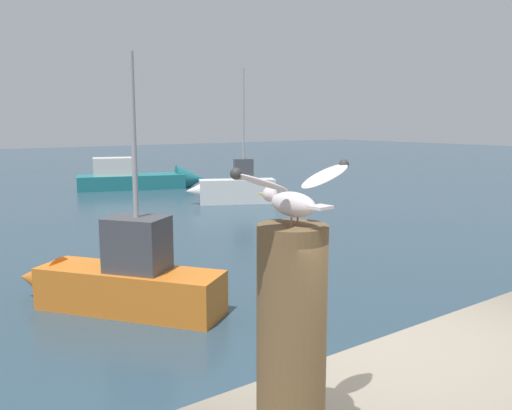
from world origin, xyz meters
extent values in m
cylinder|color=brown|center=(-1.17, -0.52, 2.09)|extent=(0.29, 0.29, 0.95)
cylinder|color=#C66B60|center=(-1.15, -0.53, 2.58)|extent=(0.01, 0.01, 0.04)
cylinder|color=#C66B60|center=(-1.19, -0.53, 2.58)|extent=(0.01, 0.01, 0.04)
ellipsoid|color=silver|center=(-1.17, -0.52, 2.65)|extent=(0.11, 0.24, 0.10)
sphere|color=silver|center=(-1.18, -0.39, 2.68)|extent=(0.06, 0.06, 0.06)
cone|color=gold|center=(-1.19, -0.33, 2.68)|extent=(0.02, 0.05, 0.02)
cube|color=silver|center=(-1.16, -0.66, 2.66)|extent=(0.09, 0.08, 0.01)
ellipsoid|color=silver|center=(-0.99, -0.51, 2.75)|extent=(0.28, 0.15, 0.10)
sphere|color=#373737|center=(-0.87, -0.50, 2.80)|extent=(0.04, 0.04, 0.04)
ellipsoid|color=silver|center=(-1.35, -0.55, 2.75)|extent=(0.28, 0.15, 0.10)
sphere|color=#373737|center=(-1.47, -0.56, 2.80)|extent=(0.04, 0.04, 0.04)
cube|color=silver|center=(8.38, 13.90, 0.44)|extent=(2.76, 1.85, 0.88)
cone|color=silver|center=(7.00, 14.58, 0.48)|extent=(0.86, 0.86, 0.64)
cube|color=#47474C|center=(8.59, 13.79, 1.25)|extent=(0.80, 0.68, 0.74)
cylinder|color=#A5A5A8|center=(8.59, 13.79, 3.22)|extent=(0.08, 0.08, 3.20)
cube|color=orange|center=(0.68, 5.60, 0.34)|extent=(2.45, 2.93, 0.68)
cone|color=orange|center=(-0.32, 6.99, 0.37)|extent=(1.10, 1.10, 0.79)
cube|color=#47474C|center=(0.77, 5.47, 1.10)|extent=(1.08, 1.12, 0.84)
cylinder|color=#A5A5A8|center=(0.77, 5.47, 2.76)|extent=(0.08, 0.08, 2.47)
cube|color=#1E7075|center=(7.00, 20.15, 0.31)|extent=(4.80, 2.87, 0.63)
cone|color=#1E7075|center=(9.50, 19.28, 0.34)|extent=(1.66, 1.66, 1.30)
cube|color=silver|center=(6.27, 20.40, 1.01)|extent=(1.93, 1.57, 0.77)
camera|label=1|loc=(-2.55, -2.15, 2.98)|focal=37.75mm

